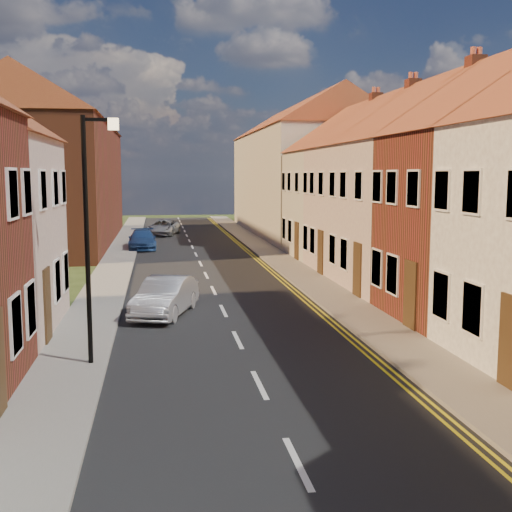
{
  "coord_description": "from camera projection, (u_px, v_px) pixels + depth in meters",
  "views": [
    {
      "loc": [
        -2.2,
        4.19,
        4.73
      ],
      "look_at": [
        0.89,
        24.3,
        2.14
      ],
      "focal_mm": 45.0,
      "sensor_mm": 36.0,
      "label": 1
    }
  ],
  "objects": [
    {
      "name": "road",
      "position": [
        213.0,
        291.0,
        26.23
      ],
      "size": [
        7.0,
        90.0,
        0.02
      ],
      "primitive_type": "cube",
      "color": "black",
      "rests_on": "ground"
    },
    {
      "name": "pavement_left",
      "position": [
        104.0,
        292.0,
        25.57
      ],
      "size": [
        1.8,
        90.0,
        0.12
      ],
      "primitive_type": "cube",
      "color": "slate",
      "rests_on": "ground"
    },
    {
      "name": "pavement_right",
      "position": [
        318.0,
        287.0,
        26.89
      ],
      "size": [
        1.8,
        90.0,
        0.12
      ],
      "primitive_type": "cube",
      "color": "slate",
      "rests_on": "ground"
    },
    {
      "name": "cottage_r_pink",
      "position": [
        444.0,
        181.0,
        25.99
      ],
      "size": [
        8.3,
        6.0,
        9.0
      ],
      "color": "#AA8A86",
      "rests_on": "ground"
    },
    {
      "name": "cottage_r_white_far",
      "position": [
        395.0,
        180.0,
        31.28
      ],
      "size": [
        8.3,
        5.2,
        9.0
      ],
      "color": "#AA8A86",
      "rests_on": "ground"
    },
    {
      "name": "cottage_r_cream_far",
      "position": [
        361.0,
        179.0,
        36.58
      ],
      "size": [
        8.3,
        6.0,
        9.0
      ],
      "color": "#B2AF96",
      "rests_on": "ground"
    },
    {
      "name": "block_right_far",
      "position": [
        301.0,
        167.0,
        51.48
      ],
      "size": [
        8.3,
        24.2,
        10.5
      ],
      "color": "#B2AF96",
      "rests_on": "ground"
    },
    {
      "name": "block_left_far",
      "position": [
        52.0,
        166.0,
        43.78
      ],
      "size": [
        8.3,
        24.2,
        10.5
      ],
      "color": "brown",
      "rests_on": "ground"
    },
    {
      "name": "lamppost",
      "position": [
        90.0,
        224.0,
        15.41
      ],
      "size": [
        0.88,
        0.15,
        6.0
      ],
      "color": "black",
      "rests_on": "pavement_left"
    },
    {
      "name": "car_mid",
      "position": [
        165.0,
        297.0,
        21.58
      ],
      "size": [
        2.5,
        4.15,
        1.29
      ],
      "primitive_type": "imported",
      "rotation": [
        0.0,
        0.0,
        -0.31
      ],
      "color": "#A7A8AE",
      "rests_on": "ground"
    },
    {
      "name": "car_far",
      "position": [
        142.0,
        240.0,
        40.73
      ],
      "size": [
        1.81,
        4.26,
        1.23
      ],
      "primitive_type": "imported",
      "rotation": [
        0.0,
        0.0,
        0.02
      ],
      "color": "navy",
      "rests_on": "ground"
    },
    {
      "name": "car_distant",
      "position": [
        163.0,
        228.0,
        49.99
      ],
      "size": [
        2.98,
        4.78,
        1.23
      ],
      "primitive_type": "imported",
      "rotation": [
        0.0,
        0.0,
        -0.22
      ],
      "color": "#94979B",
      "rests_on": "ground"
    }
  ]
}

